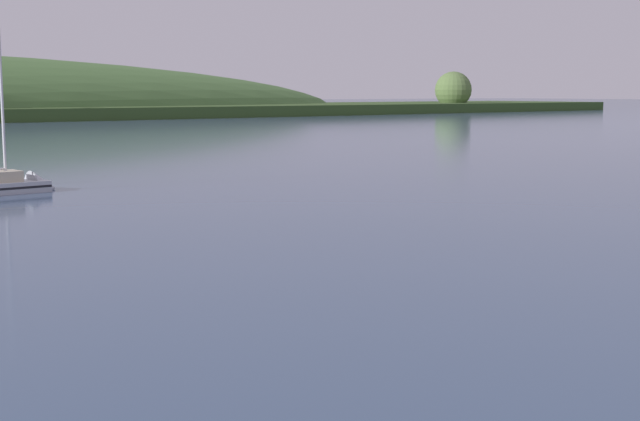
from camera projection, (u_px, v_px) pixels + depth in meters
name	position (u px, v px, depth m)	size (l,w,h in m)	color
sailboat_midwater_white	(7.00, 189.00, 62.27)	(8.58, 3.86, 12.82)	#ADB2BC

